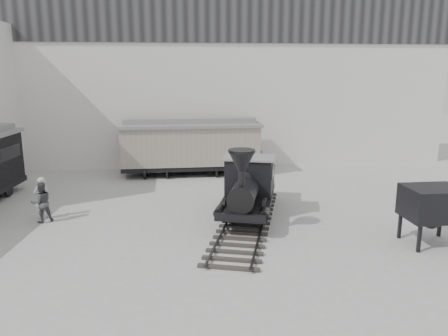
{
  "coord_description": "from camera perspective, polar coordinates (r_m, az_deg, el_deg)",
  "views": [
    {
      "loc": [
        -1.5,
        -14.63,
        6.29
      ],
      "look_at": [
        0.67,
        4.43,
        2.0
      ],
      "focal_mm": 35.0,
      "sensor_mm": 36.0,
      "label": 1
    }
  ],
  "objects": [
    {
      "name": "north_wall",
      "position": [
        29.66,
        -3.65,
        11.15
      ],
      "size": [
        34.0,
        2.51,
        11.0
      ],
      "color": "silver",
      "rests_on": "ground"
    },
    {
      "name": "locomotive",
      "position": [
        18.9,
        3.19,
        -2.95
      ],
      "size": [
        4.64,
        9.61,
        3.33
      ],
      "rotation": [
        0.0,
        0.0,
        -0.29
      ],
      "color": "#2E2B24",
      "rests_on": "ground"
    },
    {
      "name": "visitor_a",
      "position": [
        20.41,
        -22.65,
        -3.63
      ],
      "size": [
        0.81,
        0.75,
        1.86
      ],
      "primitive_type": "imported",
      "rotation": [
        0.0,
        0.0,
        3.74
      ],
      "color": "silver",
      "rests_on": "ground"
    },
    {
      "name": "ground",
      "position": [
        15.99,
        -0.59,
        -10.55
      ],
      "size": [
        90.0,
        90.0,
        0.0
      ],
      "primitive_type": "plane",
      "color": "#9E9E9B"
    },
    {
      "name": "boxcar",
      "position": [
        26.83,
        -4.4,
        3.02
      ],
      "size": [
        8.58,
        2.74,
        3.51
      ],
      "rotation": [
        0.0,
        0.0,
        0.01
      ],
      "color": "black",
      "rests_on": "ground"
    },
    {
      "name": "coal_hopper",
      "position": [
        17.69,
        25.59,
        -4.66
      ],
      "size": [
        1.99,
        1.63,
        2.17
      ],
      "rotation": [
        0.0,
        0.0,
        -0.0
      ],
      "color": "black",
      "rests_on": "ground"
    },
    {
      "name": "visitor_b",
      "position": [
        19.96,
        -22.72,
        -4.16
      ],
      "size": [
        1.06,
        0.98,
        1.74
      ],
      "primitive_type": "imported",
      "rotation": [
        0.0,
        0.0,
        3.64
      ],
      "color": "#434548",
      "rests_on": "ground"
    }
  ]
}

